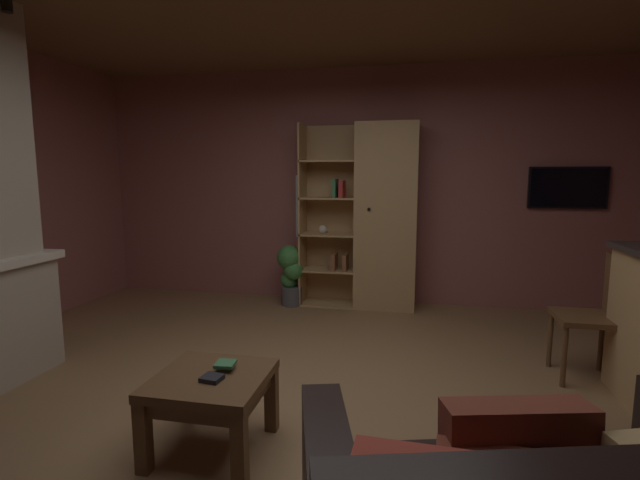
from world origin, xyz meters
name	(u,v)px	position (x,y,z in m)	size (l,w,h in m)	color
floor	(307,415)	(0.00, 0.00, -0.01)	(6.25, 5.48, 0.02)	olive
wall_back	(361,187)	(0.00, 2.77, 1.35)	(6.37, 0.06, 2.70)	#9E5B56
window_pane_back	(329,207)	(-0.38, 2.74, 1.11)	(0.80, 0.01, 0.75)	white
bookshelf_cabinet	(378,218)	(0.23, 2.50, 1.02)	(1.30, 0.41, 2.05)	tan
coffee_table	(211,391)	(-0.42, -0.48, 0.34)	(0.59, 0.59, 0.43)	brown
table_book_0	(212,378)	(-0.38, -0.54, 0.44)	(0.10, 0.10, 0.03)	black
table_book_1	(225,364)	(-0.37, -0.40, 0.46)	(0.10, 0.11, 0.02)	#387247
dining_chair	(599,309)	(1.95, 0.91, 0.53)	(0.42, 0.42, 0.92)	brown
potted_floor_plant	(291,273)	(-0.74, 2.36, 0.38)	(0.31, 0.28, 0.70)	#4C4C51
wall_mounted_tv	(568,188)	(2.22, 2.71, 1.36)	(0.78, 0.06, 0.44)	black
track_light_spot_0	(7,5)	(-2.12, 0.17, 2.63)	(0.07, 0.07, 0.09)	black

